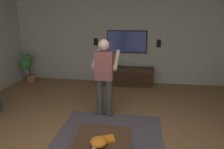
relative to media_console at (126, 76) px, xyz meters
The scene contains 11 objects.
wall_back_tv 1.16m from the media_console, ahead, with size 0.10×7.25×2.78m, color #B2B7AD.
media_console is the anchor object (origin of this frame).
tv 1.06m from the media_console, ahead, with size 0.05×1.22×0.69m.
person_standing 2.16m from the media_console, behind, with size 0.55×0.56×1.64m.
potted_plant_tall 3.15m from the media_console, 93.38° to the left, with size 0.47×0.36×0.92m.
bowl 3.60m from the media_console, behind, with size 0.23×0.23×0.10m, color orange.
remote_white 3.67m from the media_console, behind, with size 0.15×0.04×0.02m, color white.
book 3.49m from the media_console, behind, with size 0.22×0.16×0.04m, color orange.
vase_round 0.53m from the media_console, 89.98° to the left, with size 0.22×0.22×0.22m, color gold.
wall_speaker_left 1.41m from the media_console, 75.28° to the right, with size 0.06×0.12×0.22m, color black.
wall_speaker_right 1.44m from the media_console, 75.51° to the left, with size 0.06×0.12×0.22m, color black.
Camera 1 is at (-2.36, -0.38, 2.07)m, focal length 31.30 mm.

